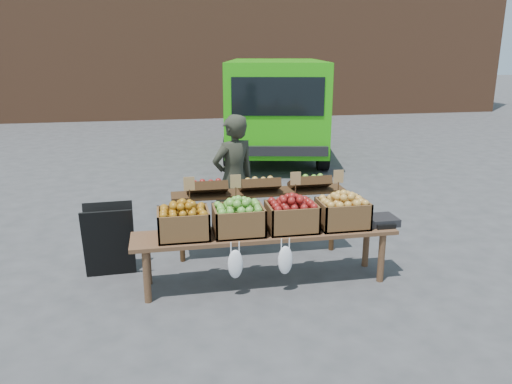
{
  "coord_description": "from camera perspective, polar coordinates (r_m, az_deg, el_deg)",
  "views": [
    {
      "loc": [
        -0.99,
        -4.77,
        2.36
      ],
      "look_at": [
        0.01,
        0.41,
        0.85
      ],
      "focal_mm": 35.0,
      "sensor_mm": 36.0,
      "label": 1
    }
  ],
  "objects": [
    {
      "name": "weighing_scale",
      "position": [
        5.48,
        13.98,
        -3.15
      ],
      "size": [
        0.34,
        0.3,
        0.08
      ],
      "primitive_type": "cube",
      "color": "black",
      "rests_on": "display_bench"
    },
    {
      "name": "delivery_van",
      "position": [
        11.49,
        2.22,
        9.49
      ],
      "size": [
        3.13,
        5.12,
        2.14
      ],
      "primitive_type": null,
      "rotation": [
        0.0,
        0.0,
        -0.21
      ],
      "color": "#28AC0E",
      "rests_on": "ground"
    },
    {
      "name": "crate_russet_pears",
      "position": [
        5.02,
        -2.01,
        -3.24
      ],
      "size": [
        0.5,
        0.4,
        0.28
      ],
      "primitive_type": null,
      "color": "#609B34",
      "rests_on": "display_bench"
    },
    {
      "name": "ground",
      "position": [
        5.41,
        0.74,
        -9.89
      ],
      "size": [
        80.0,
        80.0,
        0.0
      ],
      "primitive_type": "plane",
      "color": "#3F3F41"
    },
    {
      "name": "vendor",
      "position": [
        6.2,
        -2.56,
        1.45
      ],
      "size": [
        0.7,
        0.59,
        1.62
      ],
      "primitive_type": "imported",
      "rotation": [
        0.0,
        0.0,
        3.56
      ],
      "color": "#292B21",
      "rests_on": "ground"
    },
    {
      "name": "chalkboard_sign",
      "position": [
        5.58,
        -16.44,
        -5.33
      ],
      "size": [
        0.53,
        0.31,
        0.79
      ],
      "primitive_type": null,
      "rotation": [
        0.0,
        0.0,
        0.04
      ],
      "color": "black",
      "rests_on": "ground"
    },
    {
      "name": "display_bench",
      "position": [
        5.22,
        1.05,
        -7.47
      ],
      "size": [
        2.7,
        0.56,
        0.57
      ],
      "primitive_type": null,
      "color": "brown",
      "rests_on": "ground"
    },
    {
      "name": "crate_green_apples",
      "position": [
        5.29,
        9.86,
        -2.46
      ],
      "size": [
        0.5,
        0.4,
        0.28
      ],
      "primitive_type": null,
      "color": "gold",
      "rests_on": "display_bench"
    },
    {
      "name": "crate_golden_apples",
      "position": [
        4.97,
        -8.3,
        -3.6
      ],
      "size": [
        0.5,
        0.4,
        0.28
      ],
      "primitive_type": null,
      "color": "#AB6811",
      "rests_on": "display_bench"
    },
    {
      "name": "crate_red_apples",
      "position": [
        5.12,
        4.08,
        -2.85
      ],
      "size": [
        0.5,
        0.4,
        0.28
      ],
      "primitive_type": null,
      "color": "maroon",
      "rests_on": "display_bench"
    },
    {
      "name": "back_table",
      "position": [
        5.81,
        0.35,
        -2.51
      ],
      "size": [
        2.1,
        0.44,
        1.04
      ],
      "primitive_type": null,
      "color": "#372211",
      "rests_on": "ground"
    }
  ]
}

